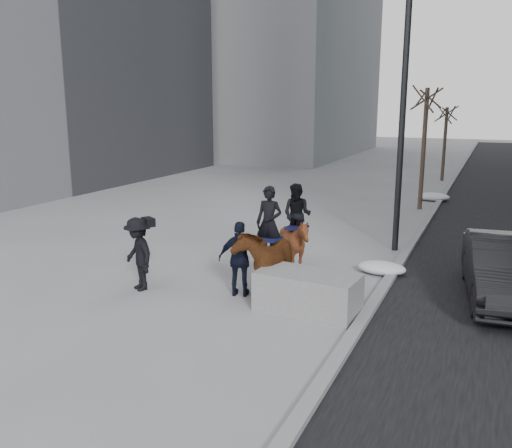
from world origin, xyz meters
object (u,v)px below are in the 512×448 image
at_px(mounted_left, 267,255).
at_px(mounted_right, 295,238).
at_px(planter, 308,293).
at_px(car_near, 504,269).

xyz_separation_m(mounted_left, mounted_right, (0.09, 1.69, 0.01)).
relative_size(planter, car_near, 0.49).
bearing_deg(planter, car_near, 33.21).
distance_m(mounted_left, mounted_right, 1.69).
distance_m(planter, mounted_right, 2.71).
height_order(planter, mounted_left, mounted_left).
bearing_deg(car_near, planter, -154.15).
distance_m(car_near, mounted_right, 4.97).
height_order(car_near, mounted_left, mounted_left).
height_order(car_near, mounted_right, mounted_right).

